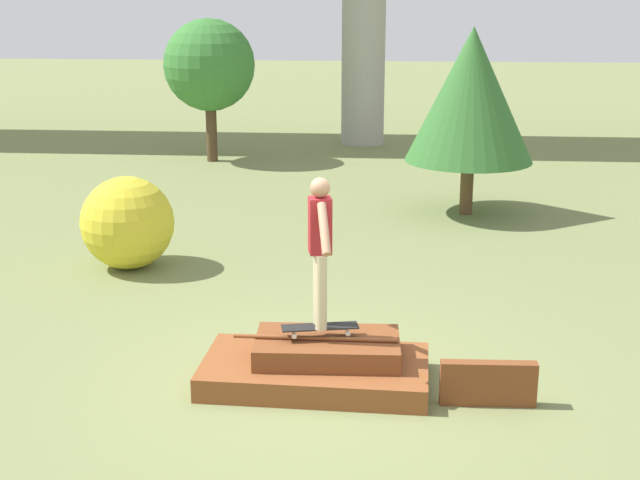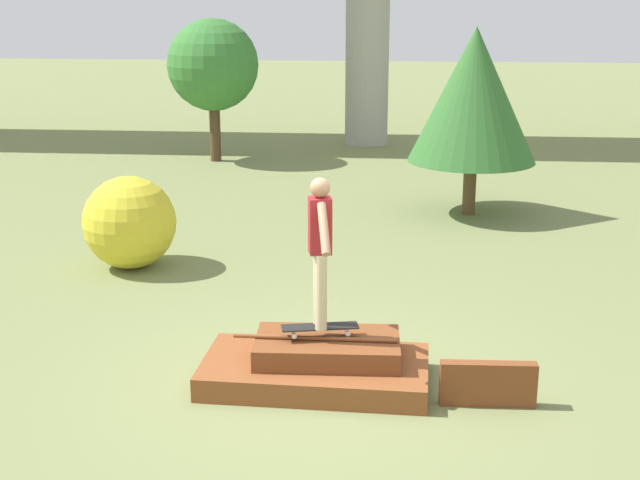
% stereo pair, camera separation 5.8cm
% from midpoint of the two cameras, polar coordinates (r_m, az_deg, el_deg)
% --- Properties ---
extents(ground_plane, '(80.00, 80.00, 0.00)m').
position_cam_midpoint_polar(ground_plane, '(9.39, -0.13, -9.12)').
color(ground_plane, olive).
extents(scrap_pile, '(2.37, 1.32, 0.52)m').
position_cam_midpoint_polar(scrap_pile, '(9.32, 0.09, -7.99)').
color(scrap_pile, brown).
rests_on(scrap_pile, ground_plane).
extents(scrap_plank_loose, '(0.95, 0.16, 0.45)m').
position_cam_midpoint_polar(scrap_plank_loose, '(8.99, 10.88, -9.03)').
color(scrap_plank_loose, brown).
rests_on(scrap_plank_loose, ground_plane).
extents(skateboard, '(0.82, 0.36, 0.09)m').
position_cam_midpoint_polar(skateboard, '(9.20, 0.18, -5.61)').
color(skateboard, black).
rests_on(skateboard, scrap_pile).
extents(skater, '(0.30, 1.03, 1.56)m').
position_cam_midpoint_polar(skater, '(8.91, 0.19, -0.18)').
color(skater, '#C6B78E').
rests_on(skater, skateboard).
extents(tree_behind_left, '(2.08, 2.08, 3.26)m').
position_cam_midpoint_polar(tree_behind_left, '(20.78, -6.78, 11.03)').
color(tree_behind_left, '#4C3823').
rests_on(tree_behind_left, ground_plane).
extents(tree_behind_right, '(2.26, 2.26, 3.31)m').
position_cam_midpoint_polar(tree_behind_right, '(15.90, 9.92, 9.12)').
color(tree_behind_right, brown).
rests_on(tree_behind_right, ground_plane).
extents(bush_yellow_flowering, '(1.35, 1.35, 1.35)m').
position_cam_midpoint_polar(bush_yellow_flowering, '(13.15, -11.97, 1.10)').
color(bush_yellow_flowering, gold).
rests_on(bush_yellow_flowering, ground_plane).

